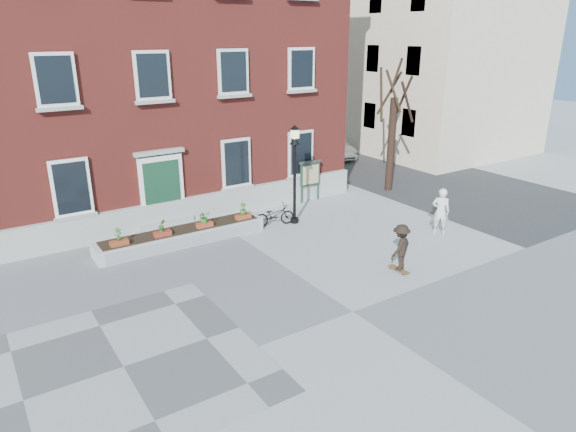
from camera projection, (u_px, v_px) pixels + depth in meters
ground at (353, 312)px, 14.07m from camera, size 100.00×100.00×0.00m
checker_patch at (123, 367)px, 11.74m from camera, size 6.00×6.00×0.01m
bicycle at (274, 215)px, 20.23m from camera, size 1.72×0.90×0.86m
parked_car at (332, 147)px, 31.27m from camera, size 1.90×3.98×1.26m
bystander at (441, 211)px, 19.20m from camera, size 0.76×0.78×1.81m
brick_building at (111, 55)px, 21.89m from camera, size 18.40×10.85×12.60m
planter_assembly at (183, 235)px, 18.57m from camera, size 6.20×1.12×1.15m
bare_tree at (392, 133)px, 24.09m from camera, size 1.83×1.83×6.16m
side_street at (371, 36)px, 36.57m from camera, size 15.20×36.00×14.50m
lamp_post at (295, 161)px, 19.82m from camera, size 0.40×0.40×3.93m
notice_board at (310, 174)px, 22.89m from camera, size 1.10×0.16×1.87m
skateboarder at (401, 247)px, 16.19m from camera, size 1.10×0.84×1.59m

